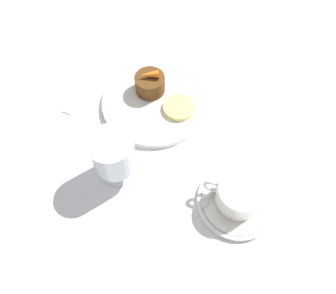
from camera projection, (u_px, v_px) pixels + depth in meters
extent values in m
plane|color=white|center=(162.00, 110.00, 0.72)|extent=(3.00, 3.00, 0.00)
cylinder|color=white|center=(155.00, 102.00, 0.72)|extent=(0.23, 0.23, 0.01)
torus|color=#999EA8|center=(155.00, 101.00, 0.72)|extent=(0.22, 0.22, 0.00)
cylinder|color=white|center=(236.00, 202.00, 0.61)|extent=(0.14, 0.14, 0.01)
torus|color=#999EA8|center=(236.00, 201.00, 0.61)|extent=(0.13, 0.13, 0.00)
cylinder|color=white|center=(239.00, 195.00, 0.58)|extent=(0.08, 0.08, 0.05)
cylinder|color=#9E7A4C|center=(239.00, 195.00, 0.58)|extent=(0.07, 0.07, 0.04)
torus|color=white|center=(212.00, 186.00, 0.59)|extent=(0.04, 0.01, 0.04)
cube|color=silver|center=(221.00, 182.00, 0.62)|extent=(0.03, 0.08, 0.00)
ellipsoid|color=silver|center=(204.00, 203.00, 0.60)|extent=(0.02, 0.03, 0.00)
cylinder|color=silver|center=(118.00, 172.00, 0.64)|extent=(0.06, 0.06, 0.01)
cylinder|color=silver|center=(117.00, 167.00, 0.62)|extent=(0.01, 0.01, 0.04)
cylinder|color=silver|center=(113.00, 153.00, 0.58)|extent=(0.08, 0.08, 0.07)
cylinder|color=#470A14|center=(114.00, 157.00, 0.59)|extent=(0.07, 0.07, 0.04)
cube|color=silver|center=(97.00, 75.00, 0.77)|extent=(0.03, 0.15, 0.01)
cube|color=silver|center=(73.00, 105.00, 0.73)|extent=(0.03, 0.05, 0.01)
cylinder|color=#563314|center=(150.00, 84.00, 0.71)|extent=(0.07, 0.07, 0.04)
cone|color=orange|center=(149.00, 75.00, 0.69)|extent=(0.04, 0.03, 0.02)
cylinder|color=#EFE075|center=(179.00, 107.00, 0.70)|extent=(0.07, 0.07, 0.01)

